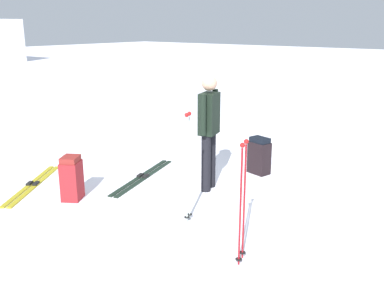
# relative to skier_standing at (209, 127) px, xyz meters

# --- Properties ---
(ground_plane) EXTENTS (80.00, 80.00, 0.00)m
(ground_plane) POSITION_rel_skier_standing_xyz_m (-0.16, 0.19, -0.95)
(ground_plane) COLOR white
(skier_standing) EXTENTS (0.55, 0.30, 1.70)m
(skier_standing) POSITION_rel_skier_standing_xyz_m (0.00, 0.00, 0.00)
(skier_standing) COLOR black
(skier_standing) RESTS_ON ground_plane
(ski_pair_near) EXTENTS (1.54, 1.11, 0.05)m
(ski_pair_near) POSITION_rel_skier_standing_xyz_m (-1.57, 2.19, -0.94)
(ski_pair_near) COLOR #AD9E1B
(ski_pair_near) RESTS_ON ground_plane
(ski_pair_far) EXTENTS (1.80, 0.66, 0.05)m
(ski_pair_far) POSITION_rel_skier_standing_xyz_m (-0.27, 1.11, -0.94)
(ski_pair_far) COLOR black
(ski_pair_far) RESTS_ON ground_plane
(backpack_large_dark) EXTENTS (0.39, 0.37, 0.63)m
(backpack_large_dark) POSITION_rel_skier_standing_xyz_m (-1.51, 1.27, -0.65)
(backpack_large_dark) COLOR maroon
(backpack_large_dark) RESTS_ON ground_plane
(backpack_bright) EXTENTS (0.29, 0.38, 0.61)m
(backpack_bright) POSITION_rel_skier_standing_xyz_m (1.08, -0.25, -0.66)
(backpack_bright) COLOR black
(backpack_bright) RESTS_ON ground_plane
(ski_poles_planted_near) EXTENTS (0.15, 0.09, 1.39)m
(ski_poles_planted_near) POSITION_rel_skier_standing_xyz_m (-1.04, -0.45, -0.19)
(ski_poles_planted_near) COLOR #AFBEB6
(ski_poles_planted_near) RESTS_ON ground_plane
(ski_poles_planted_far) EXTENTS (0.21, 0.11, 1.30)m
(ski_poles_planted_far) POSITION_rel_skier_standing_xyz_m (-1.46, -1.49, -0.23)
(ski_poles_planted_far) COLOR maroon
(ski_poles_planted_far) RESTS_ON ground_plane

